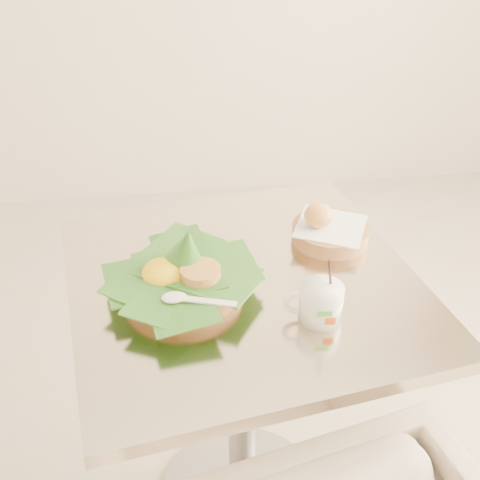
{
  "coord_description": "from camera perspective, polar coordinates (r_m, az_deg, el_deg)",
  "views": [
    {
      "loc": [
        -0.03,
        -0.97,
        1.49
      ],
      "look_at": [
        0.11,
        0.06,
        0.82
      ],
      "focal_mm": 45.0,
      "sensor_mm": 36.0,
      "label": 1
    }
  ],
  "objects": [
    {
      "name": "bread_basket",
      "position": [
        1.36,
        8.36,
        0.97
      ],
      "size": [
        0.19,
        0.19,
        0.09
      ],
      "rotation": [
        0.0,
        0.0,
        0.34
      ],
      "color": "#B2794C",
      "rests_on": "cafe_table"
    },
    {
      "name": "coffee_mug",
      "position": [
        1.13,
        7.58,
        -5.8
      ],
      "size": [
        0.11,
        0.08,
        0.14
      ],
      "rotation": [
        0.0,
        0.0,
        -0.09
      ],
      "color": "white",
      "rests_on": "cafe_table"
    },
    {
      "name": "rice_basket",
      "position": [
        1.19,
        -5.51,
        -3.15
      ],
      "size": [
        0.3,
        0.3,
        0.15
      ],
      "rotation": [
        0.0,
        0.0,
        0.0
      ],
      "color": "#B2794C",
      "rests_on": "cafe_table"
    },
    {
      "name": "cafe_table",
      "position": [
        1.38,
        0.27,
        -11.01
      ],
      "size": [
        0.8,
        0.8,
        0.75
      ],
      "rotation": [
        0.0,
        0.0,
        0.15
      ],
      "color": "gray",
      "rests_on": "floor"
    }
  ]
}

